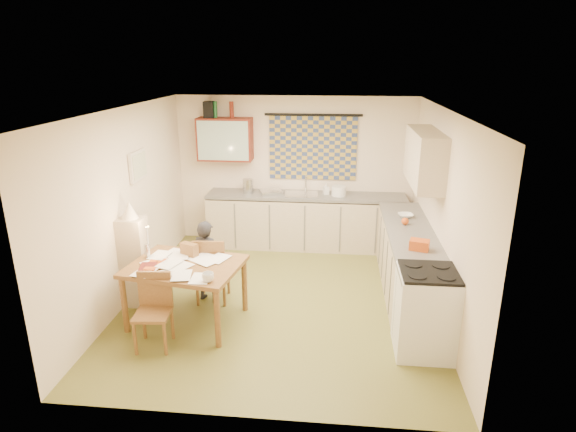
# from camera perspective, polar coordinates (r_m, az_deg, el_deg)

# --- Properties ---
(floor) EXTENTS (4.00, 4.50, 0.02)m
(floor) POSITION_cam_1_polar(r_m,az_deg,el_deg) (6.55, -0.95, -9.91)
(floor) COLOR brown
(floor) RESTS_ON ground
(ceiling) EXTENTS (4.00, 4.50, 0.02)m
(ceiling) POSITION_cam_1_polar(r_m,az_deg,el_deg) (5.81, -1.08, 12.60)
(ceiling) COLOR white
(ceiling) RESTS_ON floor
(wall_back) EXTENTS (4.00, 0.02, 2.50)m
(wall_back) POSITION_cam_1_polar(r_m,az_deg,el_deg) (8.23, 0.84, 5.38)
(wall_back) COLOR beige
(wall_back) RESTS_ON floor
(wall_front) EXTENTS (4.00, 0.02, 2.50)m
(wall_front) POSITION_cam_1_polar(r_m,az_deg,el_deg) (3.99, -4.86, -9.14)
(wall_front) COLOR beige
(wall_front) RESTS_ON floor
(wall_left) EXTENTS (0.02, 4.50, 2.50)m
(wall_left) POSITION_cam_1_polar(r_m,az_deg,el_deg) (6.60, -18.63, 1.15)
(wall_left) COLOR beige
(wall_left) RESTS_ON floor
(wall_right) EXTENTS (0.02, 4.50, 2.50)m
(wall_right) POSITION_cam_1_polar(r_m,az_deg,el_deg) (6.17, 17.88, 0.06)
(wall_right) COLOR beige
(wall_right) RESTS_ON floor
(window_blind) EXTENTS (1.45, 0.03, 1.05)m
(window_blind) POSITION_cam_1_polar(r_m,az_deg,el_deg) (8.09, 2.96, 8.03)
(window_blind) COLOR navy
(window_blind) RESTS_ON wall_back
(curtain_rod) EXTENTS (1.60, 0.04, 0.04)m
(curtain_rod) POSITION_cam_1_polar(r_m,az_deg,el_deg) (8.00, 3.02, 11.89)
(curtain_rod) COLOR black
(curtain_rod) RESTS_ON wall_back
(wall_cabinet) EXTENTS (0.90, 0.34, 0.70)m
(wall_cabinet) POSITION_cam_1_polar(r_m,az_deg,el_deg) (8.13, -7.46, 9.02)
(wall_cabinet) COLOR #5A190E
(wall_cabinet) RESTS_ON wall_back
(wall_cabinet_glass) EXTENTS (0.84, 0.02, 0.64)m
(wall_cabinet_glass) POSITION_cam_1_polar(r_m,az_deg,el_deg) (7.97, -7.74, 8.82)
(wall_cabinet_glass) COLOR #99B2A5
(wall_cabinet_glass) RESTS_ON wall_back
(upper_cabinet_right) EXTENTS (0.34, 1.30, 0.70)m
(upper_cabinet_right) POSITION_cam_1_polar(r_m,az_deg,el_deg) (6.51, 15.88, 6.65)
(upper_cabinet_right) COLOR tan
(upper_cabinet_right) RESTS_ON wall_right
(framed_print) EXTENTS (0.04, 0.50, 0.40)m
(framed_print) POSITION_cam_1_polar(r_m,az_deg,el_deg) (6.83, -17.36, 5.74)
(framed_print) COLOR beige
(framed_print) RESTS_ON wall_left
(print_canvas) EXTENTS (0.01, 0.42, 0.32)m
(print_canvas) POSITION_cam_1_polar(r_m,az_deg,el_deg) (6.82, -17.17, 5.74)
(print_canvas) COLOR silver
(print_canvas) RESTS_ON wall_left
(counter_back) EXTENTS (3.30, 0.62, 0.92)m
(counter_back) POSITION_cam_1_polar(r_m,az_deg,el_deg) (8.14, 2.12, -0.63)
(counter_back) COLOR tan
(counter_back) RESTS_ON floor
(counter_right) EXTENTS (0.62, 2.95, 0.92)m
(counter_right) POSITION_cam_1_polar(r_m,az_deg,el_deg) (6.56, 14.23, -6.00)
(counter_right) COLOR tan
(counter_right) RESTS_ON floor
(stove) EXTENTS (0.62, 0.62, 0.96)m
(stove) POSITION_cam_1_polar(r_m,az_deg,el_deg) (5.49, 15.97, -10.85)
(stove) COLOR white
(stove) RESTS_ON floor
(sink) EXTENTS (0.59, 0.49, 0.10)m
(sink) POSITION_cam_1_polar(r_m,az_deg,el_deg) (8.01, 1.60, 2.29)
(sink) COLOR silver
(sink) RESTS_ON counter_back
(tap) EXTENTS (0.04, 0.04, 0.28)m
(tap) POSITION_cam_1_polar(r_m,az_deg,el_deg) (8.14, 2.12, 3.84)
(tap) COLOR silver
(tap) RESTS_ON counter_back
(dish_rack) EXTENTS (0.43, 0.40, 0.06)m
(dish_rack) POSITION_cam_1_polar(r_m,az_deg,el_deg) (8.05, -2.05, 2.87)
(dish_rack) COLOR silver
(dish_rack) RESTS_ON counter_back
(kettle) EXTENTS (0.22, 0.22, 0.24)m
(kettle) POSITION_cam_1_polar(r_m,az_deg,el_deg) (8.08, -4.74, 3.55)
(kettle) COLOR silver
(kettle) RESTS_ON counter_back
(mixing_bowl) EXTENTS (0.31, 0.31, 0.16)m
(mixing_bowl) POSITION_cam_1_polar(r_m,az_deg,el_deg) (7.96, 6.05, 2.99)
(mixing_bowl) COLOR white
(mixing_bowl) RESTS_ON counter_back
(soap_bottle) EXTENTS (0.15, 0.15, 0.19)m
(soap_bottle) POSITION_cam_1_polar(r_m,az_deg,el_deg) (8.01, 4.53, 3.25)
(soap_bottle) COLOR white
(soap_bottle) RESTS_ON counter_back
(bowl) EXTENTS (0.28, 0.28, 0.05)m
(bowl) POSITION_cam_1_polar(r_m,az_deg,el_deg) (7.04, 13.76, 0.05)
(bowl) COLOR white
(bowl) RESTS_ON counter_right
(orange_bag) EXTENTS (0.26, 0.22, 0.12)m
(orange_bag) POSITION_cam_1_polar(r_m,az_deg,el_deg) (5.89, 15.30, -3.32)
(orange_bag) COLOR #C84F16
(orange_bag) RESTS_ON counter_right
(fruit_orange) EXTENTS (0.10, 0.10, 0.10)m
(fruit_orange) POSITION_cam_1_polar(r_m,az_deg,el_deg) (6.72, 13.70, -0.61)
(fruit_orange) COLOR #C84F16
(fruit_orange) RESTS_ON counter_right
(speaker) EXTENTS (0.17, 0.21, 0.26)m
(speaker) POSITION_cam_1_polar(r_m,az_deg,el_deg) (8.13, -9.34, 12.35)
(speaker) COLOR black
(speaker) RESTS_ON wall_cabinet
(bottle_green) EXTENTS (0.08, 0.08, 0.26)m
(bottle_green) POSITION_cam_1_polar(r_m,az_deg,el_deg) (8.10, -8.64, 12.37)
(bottle_green) COLOR #195926
(bottle_green) RESTS_ON wall_cabinet
(bottle_brown) EXTENTS (0.08, 0.08, 0.26)m
(bottle_brown) POSITION_cam_1_polar(r_m,az_deg,el_deg) (8.04, -6.70, 12.40)
(bottle_brown) COLOR #5A190E
(bottle_brown) RESTS_ON wall_cabinet
(dining_table) EXTENTS (1.43, 1.18, 0.75)m
(dining_table) POSITION_cam_1_polar(r_m,az_deg,el_deg) (6.02, -11.90, -8.87)
(dining_table) COLOR brown
(dining_table) RESTS_ON floor
(chair_far) EXTENTS (0.43, 0.43, 0.90)m
(chair_far) POSITION_cam_1_polar(r_m,az_deg,el_deg) (6.48, -8.91, -7.60)
(chair_far) COLOR brown
(chair_far) RESTS_ON floor
(chair_near) EXTENTS (0.41, 0.41, 0.84)m
(chair_near) POSITION_cam_1_polar(r_m,az_deg,el_deg) (5.67, -15.59, -12.34)
(chair_near) COLOR brown
(chair_near) RESTS_ON floor
(person) EXTENTS (0.57, 0.52, 1.11)m
(person) POSITION_cam_1_polar(r_m,az_deg,el_deg) (6.38, -9.59, -5.32)
(person) COLOR black
(person) RESTS_ON floor
(shelf_stand) EXTENTS (0.32, 0.30, 1.18)m
(shelf_stand) POSITION_cam_1_polar(r_m,az_deg,el_deg) (6.50, -17.67, -5.19)
(shelf_stand) COLOR tan
(shelf_stand) RESTS_ON floor
(lampshade) EXTENTS (0.20, 0.20, 0.22)m
(lampshade) POSITION_cam_1_polar(r_m,az_deg,el_deg) (6.27, -18.28, 0.69)
(lampshade) COLOR beige
(lampshade) RESTS_ON shelf_stand
(letter_rack) EXTENTS (0.24, 0.19, 0.16)m
(letter_rack) POSITION_cam_1_polar(r_m,az_deg,el_deg) (6.07, -11.62, -3.90)
(letter_rack) COLOR brown
(letter_rack) RESTS_ON dining_table
(mug) EXTENTS (0.15, 0.15, 0.10)m
(mug) POSITION_cam_1_polar(r_m,az_deg,el_deg) (5.36, -9.47, -7.17)
(mug) COLOR white
(mug) RESTS_ON dining_table
(magazine) EXTENTS (0.29, 0.33, 0.02)m
(magazine) POSITION_cam_1_polar(r_m,az_deg,el_deg) (5.88, -17.20, -5.85)
(magazine) COLOR maroon
(magazine) RESTS_ON dining_table
(book) EXTENTS (0.22, 0.29, 0.02)m
(book) POSITION_cam_1_polar(r_m,az_deg,el_deg) (5.97, -16.27, -5.41)
(book) COLOR #C84F16
(book) RESTS_ON dining_table
(orange_box) EXTENTS (0.12, 0.08, 0.04)m
(orange_box) POSITION_cam_1_polar(r_m,az_deg,el_deg) (5.77, -16.11, -6.13)
(orange_box) COLOR #C84F16
(orange_box) RESTS_ON dining_table
(eyeglasses) EXTENTS (0.14, 0.10, 0.02)m
(eyeglasses) POSITION_cam_1_polar(r_m,az_deg,el_deg) (5.57, -12.40, -6.86)
(eyeglasses) COLOR black
(eyeglasses) RESTS_ON dining_table
(candle_holder) EXTENTS (0.06, 0.06, 0.18)m
(candle_holder) POSITION_cam_1_polar(r_m,az_deg,el_deg) (6.12, -16.33, -4.01)
(candle_holder) COLOR silver
(candle_holder) RESTS_ON dining_table
(candle) EXTENTS (0.03, 0.03, 0.22)m
(candle) POSITION_cam_1_polar(r_m,az_deg,el_deg) (6.05, -16.36, -2.24)
(candle) COLOR white
(candle) RESTS_ON dining_table
(candle_flame) EXTENTS (0.02, 0.02, 0.02)m
(candle_flame) POSITION_cam_1_polar(r_m,az_deg,el_deg) (5.98, -16.23, -1.23)
(candle_flame) COLOR #FFCC66
(candle_flame) RESTS_ON dining_table
(papers) EXTENTS (1.06, 1.00, 0.02)m
(papers) POSITION_cam_1_polar(r_m,az_deg,el_deg) (5.89, -12.77, -5.43)
(papers) COLOR white
(papers) RESTS_ON dining_table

